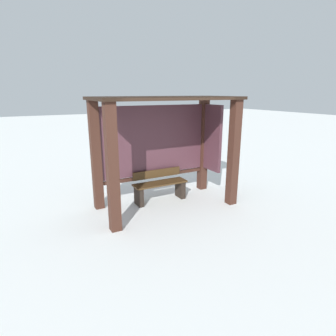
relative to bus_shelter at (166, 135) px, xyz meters
The scene contains 3 objects.
ground_plane 1.67m from the bus_shelter, 117.77° to the right, with size 60.00×60.00×0.00m, color white.
bus_shelter is the anchor object (origin of this frame).
bench_left_inside 1.31m from the bus_shelter, 129.04° to the left, with size 1.33×0.40×0.76m.
Camera 1 is at (-2.84, -5.44, 2.60)m, focal length 29.66 mm.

